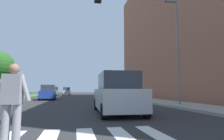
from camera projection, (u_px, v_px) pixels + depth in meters
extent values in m
plane|color=#2D2D30|center=(70.00, 98.00, 25.14)|extent=(140.00, 140.00, 0.00)
cube|color=silver|center=(47.00, 139.00, 4.31)|extent=(0.45, 2.20, 0.01)
cube|color=silver|center=(86.00, 138.00, 4.48)|extent=(0.45, 2.20, 0.01)
cube|color=silver|center=(122.00, 136.00, 4.65)|extent=(0.45, 2.20, 0.01)
cube|color=silver|center=(156.00, 134.00, 4.83)|extent=(0.45, 2.20, 0.01)
cube|color=#386B2D|center=(2.00, 99.00, 21.70)|extent=(4.17, 64.00, 0.15)
cube|color=#A36047|center=(215.00, 15.00, 21.50)|extent=(11.09, 39.81, 19.37)
cube|color=#9E9991|center=(133.00, 98.00, 24.77)|extent=(3.00, 64.00, 0.15)
cylinder|color=slate|center=(178.00, 51.00, 13.18)|extent=(0.14, 0.14, 7.50)
cube|color=gray|center=(170.00, 1.00, 13.47)|extent=(0.90, 0.24, 0.16)
cylinder|color=gray|center=(16.00, 125.00, 3.78)|extent=(0.18, 0.18, 0.85)
cylinder|color=gray|center=(5.00, 126.00, 3.77)|extent=(0.18, 0.18, 0.85)
cube|color=gray|center=(13.00, 89.00, 3.85)|extent=(0.41, 0.29, 0.62)
cylinder|color=gray|center=(25.00, 88.00, 3.87)|extent=(0.28, 0.13, 0.58)
cylinder|color=gray|center=(1.00, 88.00, 3.85)|extent=(0.28, 0.13, 0.58)
sphere|color=#8C664C|center=(14.00, 69.00, 3.90)|extent=(0.25, 0.25, 0.22)
cube|color=#B7B7BC|center=(117.00, 99.00, 9.26)|extent=(2.04, 4.66, 0.96)
cube|color=#2D333D|center=(118.00, 81.00, 9.13)|extent=(1.75, 2.58, 0.79)
cylinder|color=black|center=(96.00, 104.00, 10.89)|extent=(0.24, 0.65, 0.64)
cylinder|color=black|center=(125.00, 104.00, 11.17)|extent=(0.24, 0.65, 0.64)
cylinder|color=black|center=(104.00, 111.00, 7.26)|extent=(0.24, 0.65, 0.64)
cylinder|color=black|center=(147.00, 110.00, 7.54)|extent=(0.24, 0.65, 0.64)
cube|color=navy|center=(48.00, 94.00, 21.99)|extent=(2.01, 4.57, 0.83)
cube|color=#2D333D|center=(48.00, 88.00, 21.86)|extent=(1.63, 2.11, 0.68)
cylinder|color=black|center=(43.00, 96.00, 23.47)|extent=(0.26, 0.65, 0.64)
cylinder|color=black|center=(55.00, 96.00, 23.87)|extent=(0.26, 0.65, 0.64)
cylinder|color=black|center=(39.00, 98.00, 20.05)|extent=(0.26, 0.65, 0.64)
cylinder|color=black|center=(54.00, 97.00, 20.45)|extent=(0.26, 0.65, 0.64)
cube|color=gray|center=(53.00, 93.00, 34.51)|extent=(1.91, 4.13, 0.84)
cube|color=#2D333D|center=(53.00, 89.00, 34.39)|extent=(1.63, 1.88, 0.69)
cylinder|color=black|center=(50.00, 94.00, 35.90)|extent=(0.24, 0.65, 0.64)
cylinder|color=black|center=(58.00, 94.00, 36.17)|extent=(0.24, 0.65, 0.64)
cylinder|color=black|center=(47.00, 95.00, 32.78)|extent=(0.24, 0.65, 0.64)
cylinder|color=black|center=(56.00, 95.00, 33.05)|extent=(0.24, 0.65, 0.64)
cube|color=#B7B7BC|center=(66.00, 92.00, 43.79)|extent=(1.95, 4.34, 0.85)
cube|color=#2D333D|center=(66.00, 89.00, 43.67)|extent=(1.61, 2.00, 0.69)
cylinder|color=black|center=(63.00, 93.00, 45.17)|extent=(0.26, 0.65, 0.64)
cylinder|color=black|center=(69.00, 93.00, 45.56)|extent=(0.26, 0.65, 0.64)
cylinder|color=black|center=(63.00, 94.00, 41.96)|extent=(0.26, 0.65, 0.64)
cylinder|color=black|center=(70.00, 94.00, 42.34)|extent=(0.26, 0.65, 0.64)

